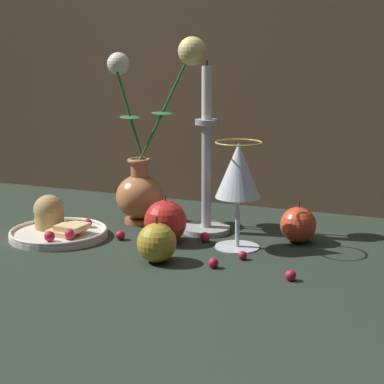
{
  "coord_description": "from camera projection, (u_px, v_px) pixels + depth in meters",
  "views": [
    {
      "loc": [
        0.44,
        -1.02,
        0.34
      ],
      "look_at": [
        0.03,
        -0.0,
        0.1
      ],
      "focal_mm": 60.0,
      "sensor_mm": 36.0,
      "label": 1
    }
  ],
  "objects": [
    {
      "name": "vase",
      "position": [
        145.0,
        166.0,
        1.27
      ],
      "size": [
        0.21,
        0.1,
        0.37
      ],
      "color": "#B77042",
      "rests_on": "ground_plane"
    },
    {
      "name": "apple_near_glass",
      "position": [
        165.0,
        221.0,
        1.16
      ],
      "size": [
        0.08,
        0.08,
        0.09
      ],
      "color": "red",
      "rests_on": "ground_plane"
    },
    {
      "name": "berry_front_center",
      "position": [
        243.0,
        255.0,
        1.07
      ],
      "size": [
        0.01,
        0.01,
        0.01
      ],
      "primitive_type": "sphere",
      "color": "#AD192D",
      "rests_on": "ground_plane"
    },
    {
      "name": "ground_plane",
      "position": [
        177.0,
        245.0,
        1.15
      ],
      "size": [
        2.4,
        2.4,
        0.0
      ],
      "primitive_type": "plane",
      "color": "#232D23",
      "rests_on": "ground"
    },
    {
      "name": "wine_glass",
      "position": [
        238.0,
        174.0,
        1.11
      ],
      "size": [
        0.08,
        0.08,
        0.19
      ],
      "color": "silver",
      "rests_on": "ground_plane"
    },
    {
      "name": "candlestick",
      "position": [
        206.0,
        179.0,
        1.22
      ],
      "size": [
        0.09,
        0.09,
        0.32
      ],
      "color": "#A3A3A8",
      "rests_on": "ground_plane"
    },
    {
      "name": "berry_far_right",
      "position": [
        291.0,
        275.0,
        0.97
      ],
      "size": [
        0.02,
        0.02,
        0.02
      ],
      "primitive_type": "sphere",
      "color": "#AD192D",
      "rests_on": "ground_plane"
    },
    {
      "name": "apple_at_table_edge",
      "position": [
        157.0,
        243.0,
        1.05
      ],
      "size": [
        0.07,
        0.07,
        0.08
      ],
      "color": "#B2932D",
      "rests_on": "ground_plane"
    },
    {
      "name": "berry_near_plate",
      "position": [
        213.0,
        263.0,
        1.03
      ],
      "size": [
        0.02,
        0.02,
        0.02
      ],
      "primitive_type": "sphere",
      "color": "#AD192D",
      "rests_on": "ground_plane"
    },
    {
      "name": "berry_under_candlestick",
      "position": [
        205.0,
        237.0,
        1.17
      ],
      "size": [
        0.02,
        0.02,
        0.02
      ],
      "primitive_type": "sphere",
      "color": "#AD192D",
      "rests_on": "ground_plane"
    },
    {
      "name": "berry_by_glass_stem",
      "position": [
        120.0,
        235.0,
        1.18
      ],
      "size": [
        0.02,
        0.02,
        0.02
      ],
      "primitive_type": "sphere",
      "color": "#AD192D",
      "rests_on": "ground_plane"
    },
    {
      "name": "plate_with_pastries",
      "position": [
        56.0,
        226.0,
        1.2
      ],
      "size": [
        0.18,
        0.18,
        0.07
      ],
      "color": "silver",
      "rests_on": "ground_plane"
    },
    {
      "name": "apple_beside_vase",
      "position": [
        298.0,
        225.0,
        1.16
      ],
      "size": [
        0.07,
        0.07,
        0.08
      ],
      "color": "#D14223",
      "rests_on": "ground_plane"
    }
  ]
}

